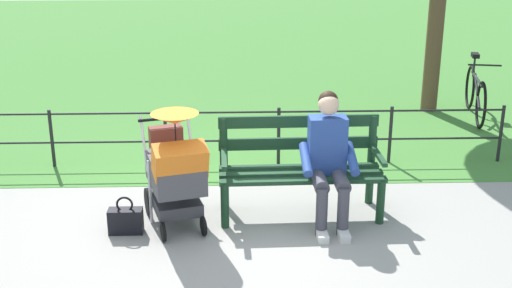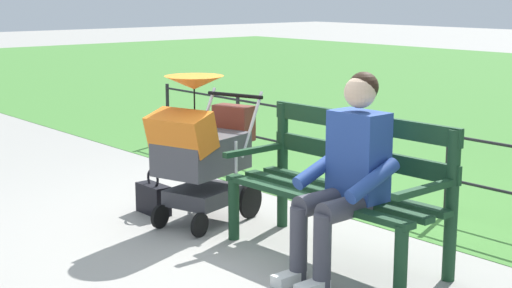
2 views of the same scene
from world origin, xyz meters
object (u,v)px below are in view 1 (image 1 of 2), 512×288
at_px(park_bench, 300,163).
at_px(person_on_bench, 329,156).
at_px(bicycle, 475,93).
at_px(stroller, 175,168).
at_px(handbag, 126,220).

distance_m(park_bench, person_on_bench, 0.37).
bearing_deg(park_bench, person_on_bench, 138.10).
bearing_deg(bicycle, stroller, 40.17).
bearing_deg(person_on_bench, stroller, 2.36).
height_order(park_bench, handbag, park_bench).
bearing_deg(bicycle, person_on_bench, 52.24).
distance_m(stroller, handbag, 0.68).
bearing_deg(handbag, person_on_bench, -174.08).
bearing_deg(stroller, handbag, 16.45).
relative_size(person_on_bench, handbag, 3.45).
height_order(stroller, handbag, stroller).
height_order(stroller, bicycle, stroller).
relative_size(handbag, bicycle, 0.23).
xyz_separation_m(person_on_bench, bicycle, (-2.61, -3.36, -0.31)).
distance_m(park_bench, stroller, 1.24).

